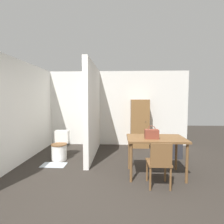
% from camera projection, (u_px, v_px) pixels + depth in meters
% --- Properties ---
extents(ground_plane, '(16.00, 16.00, 0.00)m').
position_uv_depth(ground_plane, '(99.00, 206.00, 2.56)').
color(ground_plane, '#2D2823').
extents(wall_back, '(5.15, 0.12, 2.50)m').
position_uv_depth(wall_back, '(111.00, 108.00, 5.99)').
color(wall_back, white).
rests_on(wall_back, ground_plane).
extents(wall_left, '(0.12, 4.47, 2.50)m').
position_uv_depth(wall_left, '(21.00, 112.00, 4.29)').
color(wall_left, white).
rests_on(wall_left, ground_plane).
extents(partition_wall, '(0.12, 2.21, 2.50)m').
position_uv_depth(partition_wall, '(93.00, 110.00, 4.85)').
color(partition_wall, white).
rests_on(partition_wall, ground_plane).
extents(dining_table, '(1.15, 0.73, 0.79)m').
position_uv_depth(dining_table, '(156.00, 142.00, 3.53)').
color(dining_table, brown).
rests_on(dining_table, ground_plane).
extents(wooden_chair, '(0.41, 0.41, 0.83)m').
position_uv_depth(wooden_chair, '(159.00, 162.00, 3.06)').
color(wooden_chair, brown).
rests_on(wooden_chair, ground_plane).
extents(toilet, '(0.40, 0.55, 0.72)m').
position_uv_depth(toilet, '(60.00, 148.00, 4.56)').
color(toilet, white).
rests_on(toilet, ground_plane).
extents(handbag, '(0.26, 0.17, 0.26)m').
position_uv_depth(handbag, '(152.00, 134.00, 3.43)').
color(handbag, brown).
rests_on(handbag, dining_table).
extents(wooden_cabinet, '(0.57, 0.47, 1.55)m').
position_uv_depth(wooden_cabinet, '(140.00, 123.00, 5.68)').
color(wooden_cabinet, brown).
rests_on(wooden_cabinet, ground_plane).
extents(bath_mat, '(0.57, 0.33, 0.01)m').
position_uv_depth(bath_mat, '(54.00, 165.00, 4.13)').
color(bath_mat, '#B2BCC6').
rests_on(bath_mat, ground_plane).
extents(space_heater, '(0.32, 0.17, 0.46)m').
position_uv_depth(space_heater, '(175.00, 150.00, 4.60)').
color(space_heater, '#2D2D33').
rests_on(space_heater, ground_plane).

